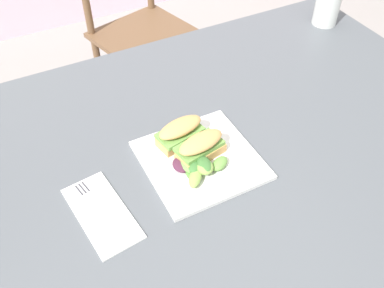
{
  "coord_description": "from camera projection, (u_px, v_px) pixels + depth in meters",
  "views": [
    {
      "loc": [
        -0.44,
        -0.64,
        1.46
      ],
      "look_at": [
        -0.12,
        -0.03,
        0.76
      ],
      "focal_mm": 40.39,
      "sensor_mm": 36.0,
      "label": 1
    }
  ],
  "objects": [
    {
      "name": "sandwich_half_front",
      "position": [
        200.0,
        147.0,
        0.95
      ],
      "size": [
        0.12,
        0.08,
        0.06
      ],
      "color": "tan",
      "rests_on": "plate_lunch"
    },
    {
      "name": "chair_wooden_far",
      "position": [
        141.0,
        31.0,
        1.92
      ],
      "size": [
        0.49,
        0.49,
        0.87
      ],
      "color": "brown",
      "rests_on": "ground"
    },
    {
      "name": "napkin_folded",
      "position": [
        102.0,
        213.0,
        0.87
      ],
      "size": [
        0.12,
        0.21,
        0.0
      ],
      "primitive_type": "cube",
      "rotation": [
        0.0,
        0.0,
        0.12
      ],
      "color": "white",
      "rests_on": "dining_table"
    },
    {
      "name": "salad_mixed_greens",
      "position": [
        197.0,
        167.0,
        0.93
      ],
      "size": [
        0.12,
        0.1,
        0.03
      ],
      "color": "#518438",
      "rests_on": "plate_lunch"
    },
    {
      "name": "ground_plane",
      "position": [
        217.0,
        275.0,
        1.58
      ],
      "size": [
        9.11,
        9.11,
        0.0
      ],
      "primitive_type": "plane",
      "color": "gray"
    },
    {
      "name": "plate_lunch",
      "position": [
        200.0,
        160.0,
        0.97
      ],
      "size": [
        0.25,
        0.25,
        0.01
      ],
      "primitive_type": "cube",
      "color": "white",
      "rests_on": "dining_table"
    },
    {
      "name": "sandwich_half_back",
      "position": [
        181.0,
        132.0,
        0.98
      ],
      "size": [
        0.12,
        0.08,
        0.06
      ],
      "color": "tan",
      "rests_on": "plate_lunch"
    },
    {
      "name": "dining_table",
      "position": [
        209.0,
        182.0,
        1.07
      ],
      "size": [
        1.44,
        0.98,
        0.74
      ],
      "color": "#51565B",
      "rests_on": "ground"
    },
    {
      "name": "mason_jar_iced_tea",
      "position": [
        327.0,
        7.0,
        1.36
      ],
      "size": [
        0.08,
        0.08,
        0.12
      ],
      "color": "#995623",
      "rests_on": "dining_table"
    },
    {
      "name": "fork_on_napkin",
      "position": [
        97.0,
        207.0,
        0.88
      ],
      "size": [
        0.06,
        0.18,
        0.0
      ],
      "color": "silver",
      "rests_on": "napkin_folded"
    }
  ]
}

